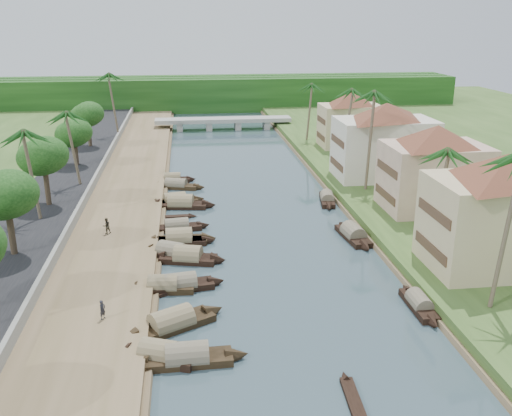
{
  "coord_description": "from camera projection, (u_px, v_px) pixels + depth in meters",
  "views": [
    {
      "loc": [
        -7.72,
        -45.56,
        22.23
      ],
      "look_at": [
        -0.31,
        14.25,
        2.0
      ],
      "focal_mm": 40.0,
      "sensor_mm": 36.0,
      "label": 1
    }
  ],
  "objects": [
    {
      "name": "sampan_13",
      "position": [
        172.0,
        179.0,
        80.77
      ],
      "size": [
        6.86,
        1.71,
        1.92
      ],
      "rotation": [
        0.0,
        0.0,
        -0.02
      ],
      "color": "black",
      "rests_on": "ground"
    },
    {
      "name": "palm_3",
      "position": [
        346.0,
        92.0,
        84.07
      ],
      "size": [
        3.2,
        3.2,
        12.35
      ],
      "color": "brown",
      "rests_on": "ground"
    },
    {
      "name": "treeline",
      "position": [
        215.0,
        93.0,
        143.64
      ],
      "size": [
        120.0,
        14.0,
        8.0
      ],
      "color": "#11330E",
      "rests_on": "ground"
    },
    {
      "name": "sampan_16",
      "position": [
        327.0,
        199.0,
        71.97
      ],
      "size": [
        2.69,
        8.0,
        1.96
      ],
      "rotation": [
        0.0,
        0.0,
        1.41
      ],
      "color": "black",
      "rests_on": "ground"
    },
    {
      "name": "person_near",
      "position": [
        102.0,
        310.0,
        42.39
      ],
      "size": [
        0.61,
        0.66,
        1.52
      ],
      "primitive_type": "imported",
      "rotation": [
        0.0,
        0.0,
        0.99
      ],
      "color": "#212128",
      "rests_on": "left_bank"
    },
    {
      "name": "building_distant",
      "position": [
        350.0,
        119.0,
        96.45
      ],
      "size": [
        12.62,
        12.62,
        9.2
      ],
      "color": "#C8B686",
      "rests_on": "right_bank"
    },
    {
      "name": "bridge",
      "position": [
        223.0,
        121.0,
        118.03
      ],
      "size": [
        28.0,
        4.0,
        2.4
      ],
      "color": "gray",
      "rests_on": "ground"
    },
    {
      "name": "sampan_0",
      "position": [
        187.0,
        358.0,
        38.41
      ],
      "size": [
        8.59,
        2.08,
        2.25
      ],
      "rotation": [
        0.0,
        0.0,
        0.02
      ],
      "color": "black",
      "rests_on": "ground"
    },
    {
      "name": "sampan_7",
      "position": [
        180.0,
        240.0,
        58.69
      ],
      "size": [
        7.61,
        2.04,
        2.03
      ],
      "rotation": [
        0.0,
        0.0,
        -0.06
      ],
      "color": "black",
      "rests_on": "ground"
    },
    {
      "name": "sampan_4",
      "position": [
        163.0,
        287.0,
        48.54
      ],
      "size": [
        7.5,
        2.25,
        2.12
      ],
      "rotation": [
        0.0,
        0.0,
        -0.09
      ],
      "color": "black",
      "rests_on": "ground"
    },
    {
      "name": "tree_5",
      "position": [
        88.0,
        115.0,
        95.34
      ],
      "size": [
        4.84,
        4.84,
        7.32
      ],
      "color": "#4C3C2B",
      "rests_on": "ground"
    },
    {
      "name": "road",
      "position": [
        45.0,
        211.0,
        66.58
      ],
      "size": [
        8.0,
        180.0,
        1.4
      ],
      "primitive_type": "cube",
      "color": "black",
      "rests_on": "ground"
    },
    {
      "name": "sampan_2",
      "position": [
        172.0,
        324.0,
        42.68
      ],
      "size": [
        9.03,
        6.09,
        2.42
      ],
      "rotation": [
        0.0,
        0.0,
        0.5
      ],
      "color": "black",
      "rests_on": "ground"
    },
    {
      "name": "palm_8",
      "position": [
        113.0,
        76.0,
        102.78
      ],
      "size": [
        3.2,
        3.2,
        12.59
      ],
      "color": "brown",
      "rests_on": "ground"
    },
    {
      "name": "palm_6",
      "position": [
        72.0,
        114.0,
        71.87
      ],
      "size": [
        3.2,
        3.2,
        10.92
      ],
      "color": "brown",
      "rests_on": "ground"
    },
    {
      "name": "sampan_11",
      "position": [
        181.0,
        204.0,
        69.95
      ],
      "size": [
        9.07,
        3.32,
        2.51
      ],
      "rotation": [
        0.0,
        0.0,
        -0.16
      ],
      "color": "black",
      "rests_on": "ground"
    },
    {
      "name": "building_near",
      "position": [
        501.0,
        211.0,
        49.14
      ],
      "size": [
        14.85,
        14.85,
        10.2
      ],
      "color": "#C8B686",
      "rests_on": "right_bank"
    },
    {
      "name": "sampan_8",
      "position": [
        179.0,
        239.0,
        58.84
      ],
      "size": [
        8.0,
        2.29,
        2.44
      ],
      "rotation": [
        0.0,
        0.0,
        0.02
      ],
      "color": "black",
      "rests_on": "ground"
    },
    {
      "name": "tree_4",
      "position": [
        74.0,
        134.0,
        83.19
      ],
      "size": [
        4.73,
        4.73,
        6.68
      ],
      "color": "#4C3C2B",
      "rests_on": "ground"
    },
    {
      "name": "canoe_0",
      "position": [
        354.0,
        402.0,
        34.51
      ],
      "size": [
        1.16,
        6.29,
        0.83
      ],
      "rotation": [
        0.0,
        0.0,
        1.52
      ],
      "color": "black",
      "rests_on": "ground"
    },
    {
      "name": "right_bank",
      "position": [
        402.0,
        198.0,
        71.68
      ],
      "size": [
        16.0,
        180.0,
        1.2
      ],
      "primitive_type": "cube",
      "color": "#314C1E",
      "rests_on": "ground"
    },
    {
      "name": "sampan_12",
      "position": [
        176.0,
        185.0,
        77.72
      ],
      "size": [
        8.44,
        3.76,
        2.01
      ],
      "rotation": [
        0.0,
        0.0,
        -0.28
      ],
      "color": "black",
      "rests_on": "ground"
    },
    {
      "name": "palm_7",
      "position": [
        309.0,
        86.0,
        99.92
      ],
      "size": [
        3.2,
        3.2,
        11.35
      ],
      "color": "brown",
      "rests_on": "ground"
    },
    {
      "name": "sampan_9",
      "position": [
        177.0,
        227.0,
        62.4
      ],
      "size": [
        7.61,
        2.34,
        1.94
      ],
      "rotation": [
        0.0,
        0.0,
        0.12
      ],
      "color": "black",
      "rests_on": "ground"
    },
    {
      "name": "sampan_6",
      "position": [
        171.0,
        253.0,
        55.45
      ],
      "size": [
        7.44,
        5.27,
        2.26
      ],
      "rotation": [
        0.0,
        0.0,
        -0.52
      ],
      "color": "black",
      "rests_on": "ground"
    },
    {
      "name": "tree_2",
      "position": [
        6.0,
        196.0,
        51.1
      ],
      "size": [
        5.23,
        5.23,
        7.85
      ],
      "color": "#4C3C2B",
      "rests_on": "ground"
    },
    {
      "name": "tree_6",
      "position": [
        409.0,
        135.0,
        81.59
      ],
      "size": [
        4.54,
        4.54,
        6.93
      ],
      "color": "#4C3C2B",
      "rests_on": "ground"
    },
    {
      "name": "retaining_wall",
      "position": [
        82.0,
        204.0,
        66.87
      ],
      "size": [
        0.4,
        180.0,
        1.1
      ],
      "primitive_type": "cube",
      "color": "slate",
      "rests_on": "left_bank"
    },
    {
      "name": "canoe_2",
      "position": [
        174.0,
        217.0,
        66.35
      ],
      "size": [
        5.63,
        0.95,
        0.82
      ],
      "rotation": [
        0.0,
        0.0,
        0.02
      ],
      "color": "black",
      "rests_on": "ground"
    },
    {
      "name": "palm_2",
      "position": [
        372.0,
        95.0,
        69.52
      ],
      "size": [
        3.2,
        3.2,
        13.88
      ],
      "color": "brown",
      "rests_on": "ground"
    },
    {
      "name": "palm_1",
      "position": [
        442.0,
        153.0,
        53.37
      ],
      "size": [
        3.2,
        3.2,
        10.68
      ],
      "color": "brown",
      "rests_on": "ground"
    },
    {
      "name": "building_far",
      "position": [
        384.0,
        140.0,
        77.36
      ],
      "size": [
        15.59,
        15.59,
        10.2
      ],
      "color": "beige",
      "rests_on": "right_bank"
    },
    {
      "name": "tree_3",
      "position": [
        43.0,
        157.0,
        64.93
      ],
      "size": [
        5.1,
        5.1,
        7.89
      ],
      "color": "#4C3C2B",
      "rests_on": "ground"
    },
    {
      "name": "sampan_10",
      "position": [
        175.0,
        201.0,
        71.2
      ],
      "size": [
        7.94,
        3.19,
        2.15
      ],
      "rotation": [
        0.0,
        0.0,
        0.21
      ],
      "color": "black",
      "rests_on": "ground"
    },
    {
      "name": "sampan_5",
      "position": [
        188.0,
        257.0,
        54.43
      ],
      "size": [
        7.76,
        3.67,
        2.39
      ],
      "rotation": [
        0.0,
        0.0,
        -0.25
      ],
      "color": "black",
      "rests_on": "ground"
    },
    {
      "name": "palm_5",
      "position": [
        28.0,
        134.0,
        59.09
      ],
      "size": [
        3.2,
        3.2,
        11.1
      ],
      "color": "brown",
      "rests_on": "ground"
    },
    {
      "name": "canoe_1",
      "position": [
        160.0,
        294.0,
        47.91
      ],
      "size": [
        5.36,
        3.42,
        0.9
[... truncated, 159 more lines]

